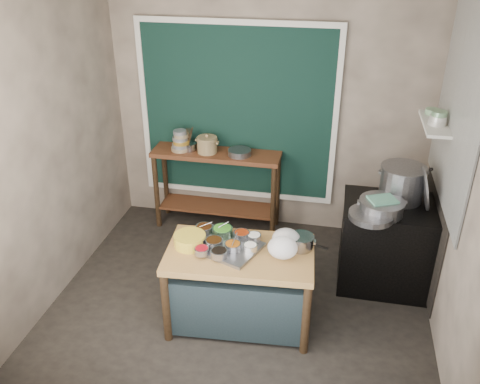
% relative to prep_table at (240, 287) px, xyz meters
% --- Properties ---
extents(floor, '(3.50, 3.00, 0.02)m').
position_rel_prep_table_xyz_m(floor, '(-0.05, 0.30, -0.39)').
color(floor, black).
rests_on(floor, ground).
extents(back_wall, '(3.50, 0.02, 2.80)m').
position_rel_prep_table_xyz_m(back_wall, '(-0.05, 1.81, 1.02)').
color(back_wall, gray).
rests_on(back_wall, floor).
extents(left_wall, '(0.02, 3.00, 2.80)m').
position_rel_prep_table_xyz_m(left_wall, '(-1.81, 0.30, 1.02)').
color(left_wall, gray).
rests_on(left_wall, floor).
extents(right_wall, '(0.02, 3.00, 2.80)m').
position_rel_prep_table_xyz_m(right_wall, '(1.71, 0.30, 1.02)').
color(right_wall, gray).
rests_on(right_wall, floor).
extents(curtain_panel, '(2.10, 0.02, 1.90)m').
position_rel_prep_table_xyz_m(curtain_panel, '(-0.40, 1.77, 0.98)').
color(curtain_panel, black).
rests_on(curtain_panel, back_wall).
extents(curtain_frame, '(2.22, 0.03, 2.02)m').
position_rel_prep_table_xyz_m(curtain_frame, '(-0.40, 1.76, 0.98)').
color(curtain_frame, beige).
rests_on(curtain_frame, back_wall).
extents(tile_panel, '(0.02, 1.70, 1.70)m').
position_rel_prep_table_xyz_m(tile_panel, '(1.69, 0.85, 1.48)').
color(tile_panel, '#B2B2AA').
rests_on(tile_panel, right_wall).
extents(soot_patch, '(0.01, 1.30, 1.30)m').
position_rel_prep_table_xyz_m(soot_patch, '(1.69, 0.95, 0.32)').
color(soot_patch, black).
rests_on(soot_patch, right_wall).
extents(wall_shelf, '(0.22, 0.70, 0.03)m').
position_rel_prep_table_xyz_m(wall_shelf, '(1.58, 1.15, 1.23)').
color(wall_shelf, beige).
rests_on(wall_shelf, right_wall).
extents(prep_table, '(1.30, 0.81, 0.75)m').
position_rel_prep_table_xyz_m(prep_table, '(0.00, 0.00, 0.00)').
color(prep_table, olive).
rests_on(prep_table, floor).
extents(back_counter, '(1.45, 0.40, 0.95)m').
position_rel_prep_table_xyz_m(back_counter, '(-0.60, 1.58, 0.10)').
color(back_counter, '#512B17').
rests_on(back_counter, floor).
extents(stove_block, '(0.90, 0.68, 0.85)m').
position_rel_prep_table_xyz_m(stove_block, '(1.30, 0.85, 0.05)').
color(stove_block, black).
rests_on(stove_block, floor).
extents(stove_top, '(0.92, 0.69, 0.03)m').
position_rel_prep_table_xyz_m(stove_top, '(1.30, 0.85, 0.49)').
color(stove_top, black).
rests_on(stove_top, stove_block).
extents(condiment_tray, '(0.72, 0.62, 0.03)m').
position_rel_prep_table_xyz_m(condiment_tray, '(-0.15, 0.04, 0.39)').
color(condiment_tray, gray).
rests_on(condiment_tray, prep_table).
extents(condiment_bowls, '(0.62, 0.49, 0.07)m').
position_rel_prep_table_xyz_m(condiment_bowls, '(-0.18, 0.05, 0.43)').
color(condiment_bowls, gray).
rests_on(condiment_bowls, condiment_tray).
extents(yellow_basin, '(0.30, 0.30, 0.11)m').
position_rel_prep_table_xyz_m(yellow_basin, '(-0.44, 0.00, 0.43)').
color(yellow_basin, gold).
rests_on(yellow_basin, prep_table).
extents(saucepan, '(0.28, 0.28, 0.12)m').
position_rel_prep_table_xyz_m(saucepan, '(0.50, 0.16, 0.44)').
color(saucepan, gray).
rests_on(saucepan, prep_table).
extents(plastic_bag_a, '(0.26, 0.23, 0.19)m').
position_rel_prep_table_xyz_m(plastic_bag_a, '(0.36, -0.01, 0.47)').
color(plastic_bag_a, white).
rests_on(plastic_bag_a, prep_table).
extents(plastic_bag_b, '(0.28, 0.25, 0.18)m').
position_rel_prep_table_xyz_m(plastic_bag_b, '(0.37, 0.14, 0.46)').
color(plastic_bag_b, white).
rests_on(plastic_bag_b, prep_table).
extents(bowl_stack, '(0.21, 0.21, 0.24)m').
position_rel_prep_table_xyz_m(bowl_stack, '(-1.00, 1.55, 0.68)').
color(bowl_stack, tan).
rests_on(bowl_stack, back_counter).
extents(utensil_cup, '(0.18, 0.18, 0.08)m').
position_rel_prep_table_xyz_m(utensil_cup, '(-0.90, 1.57, 0.62)').
color(utensil_cup, gray).
rests_on(utensil_cup, back_counter).
extents(ceramic_crock, '(0.28, 0.28, 0.16)m').
position_rel_prep_table_xyz_m(ceramic_crock, '(-0.69, 1.55, 0.66)').
color(ceramic_crock, olive).
rests_on(ceramic_crock, back_counter).
extents(wide_bowl, '(0.30, 0.30, 0.06)m').
position_rel_prep_table_xyz_m(wide_bowl, '(-0.32, 1.55, 0.61)').
color(wide_bowl, gray).
rests_on(wide_bowl, back_counter).
extents(stock_pot, '(0.51, 0.51, 0.34)m').
position_rel_prep_table_xyz_m(stock_pot, '(1.35, 0.98, 0.67)').
color(stock_pot, gray).
rests_on(stock_pot, stove_top).
extents(pot_lid, '(0.11, 0.41, 0.40)m').
position_rel_prep_table_xyz_m(pot_lid, '(1.54, 0.86, 0.71)').
color(pot_lid, gray).
rests_on(pot_lid, stove_top).
extents(steamer, '(0.48, 0.48, 0.13)m').
position_rel_prep_table_xyz_m(steamer, '(1.17, 0.67, 0.57)').
color(steamer, gray).
rests_on(steamer, stove_top).
extents(green_cloth, '(0.29, 0.27, 0.02)m').
position_rel_prep_table_xyz_m(green_cloth, '(1.17, 0.67, 0.65)').
color(green_cloth, '#4E8469').
rests_on(green_cloth, steamer).
extents(shallow_pan, '(0.42, 0.42, 0.05)m').
position_rel_prep_table_xyz_m(shallow_pan, '(1.08, 0.56, 0.53)').
color(shallow_pan, gray).
rests_on(shallow_pan, stove_top).
extents(shelf_bowl_stack, '(0.16, 0.16, 0.13)m').
position_rel_prep_table_xyz_m(shelf_bowl_stack, '(1.58, 1.08, 1.30)').
color(shelf_bowl_stack, silver).
rests_on(shelf_bowl_stack, wall_shelf).
extents(shelf_bowl_green, '(0.18, 0.18, 0.05)m').
position_rel_prep_table_xyz_m(shelf_bowl_green, '(1.58, 1.37, 1.27)').
color(shelf_bowl_green, gray).
rests_on(shelf_bowl_green, wall_shelf).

